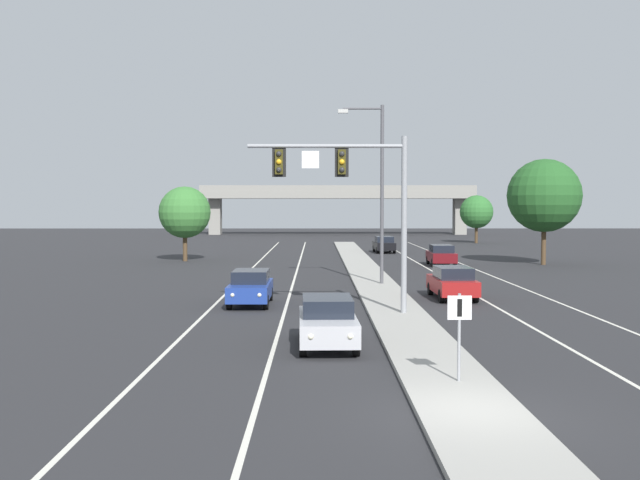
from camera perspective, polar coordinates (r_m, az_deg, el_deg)
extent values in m
plane|color=#28282B|center=(16.53, 11.71, -13.28)|extent=(260.00, 260.00, 0.00)
cube|color=#9E9B93|center=(34.00, 5.38, -4.85)|extent=(2.40, 110.00, 0.15)
cube|color=silver|center=(40.81, -2.20, -3.68)|extent=(0.14, 100.00, 0.01)
cube|color=silver|center=(41.58, 10.89, -3.61)|extent=(0.14, 100.00, 0.01)
cube|color=silver|center=(41.06, -6.82, -3.66)|extent=(0.14, 100.00, 0.01)
cube|color=silver|center=(42.34, 15.28, -3.54)|extent=(0.14, 100.00, 0.01)
cylinder|color=gray|center=(30.00, 6.56, 1.18)|extent=(0.24, 0.24, 7.20)
cylinder|color=gray|center=(29.88, 0.48, 7.33)|extent=(6.36, 0.16, 0.16)
cube|color=black|center=(29.89, 1.70, 6.08)|extent=(0.56, 0.06, 1.20)
cube|color=#38330F|center=(29.85, 1.71, 6.08)|extent=(0.32, 0.32, 1.00)
sphere|color=#282828|center=(29.70, 1.72, 6.72)|extent=(0.22, 0.22, 0.22)
sphere|color=#F2A819|center=(29.68, 1.72, 6.10)|extent=(0.22, 0.22, 0.22)
sphere|color=#282828|center=(29.66, 1.72, 5.49)|extent=(0.22, 0.22, 0.22)
cube|color=black|center=(29.91, -3.20, 6.07)|extent=(0.56, 0.06, 1.20)
cube|color=#38330F|center=(29.87, -3.21, 6.08)|extent=(0.32, 0.32, 1.00)
sphere|color=#282828|center=(29.72, -3.23, 6.71)|extent=(0.22, 0.22, 0.22)
sphere|color=#F2A819|center=(29.70, -3.22, 6.10)|extent=(0.22, 0.22, 0.22)
sphere|color=#282828|center=(29.68, -3.22, 5.48)|extent=(0.22, 0.22, 0.22)
cube|color=white|center=(29.82, -0.75, 6.28)|extent=(0.70, 0.04, 0.70)
cylinder|color=gray|center=(18.71, 10.78, -7.46)|extent=(0.08, 0.08, 2.20)
cube|color=white|center=(18.57, 10.82, -5.20)|extent=(0.60, 0.03, 0.60)
cube|color=black|center=(18.55, 10.83, -5.21)|extent=(0.12, 0.01, 0.44)
cylinder|color=#4C4C51|center=(41.25, 4.85, 3.54)|extent=(0.20, 0.20, 10.00)
cylinder|color=#4C4C51|center=(41.51, 3.34, 10.18)|extent=(2.20, 0.12, 0.12)
cube|color=#B7B7B2|center=(41.44, 1.80, 9.99)|extent=(0.56, 0.28, 0.20)
cube|color=#B7B7BC|center=(23.64, 0.59, -6.71)|extent=(1.91, 4.44, 0.70)
cube|color=black|center=(23.76, 0.57, -5.13)|extent=(1.64, 2.41, 0.56)
sphere|color=#EAE5C6|center=(21.52, 2.37, -7.52)|extent=(0.18, 0.18, 0.18)
sphere|color=#EAE5C6|center=(21.47, -0.73, -7.54)|extent=(0.18, 0.18, 0.18)
cylinder|color=black|center=(22.27, 2.82, -8.21)|extent=(0.24, 0.65, 0.64)
cylinder|color=black|center=(22.21, -1.34, -8.25)|extent=(0.24, 0.65, 0.64)
cylinder|color=black|center=(25.22, 2.28, -6.93)|extent=(0.24, 0.65, 0.64)
cylinder|color=black|center=(25.16, -1.38, -6.95)|extent=(0.24, 0.65, 0.64)
cube|color=navy|center=(33.60, -5.43, -3.92)|extent=(1.80, 4.40, 0.70)
cube|color=black|center=(33.75, -5.40, -2.82)|extent=(1.58, 2.38, 0.56)
sphere|color=#EAE5C6|center=(31.39, -4.74, -4.30)|extent=(0.18, 0.18, 0.18)
sphere|color=#EAE5C6|center=(31.50, -6.83, -4.28)|extent=(0.18, 0.18, 0.18)
cylinder|color=black|center=(32.09, -4.24, -4.86)|extent=(0.22, 0.64, 0.64)
cylinder|color=black|center=(32.24, -7.09, -4.84)|extent=(0.22, 0.64, 0.64)
cylinder|color=black|center=(35.06, -3.90, -4.22)|extent=(0.22, 0.64, 0.64)
cylinder|color=black|center=(35.20, -6.51, -4.20)|extent=(0.22, 0.64, 0.64)
cube|color=maroon|center=(36.23, 10.25, -3.47)|extent=(1.86, 4.42, 0.70)
cube|color=black|center=(35.96, 10.33, -2.51)|extent=(1.62, 2.40, 0.56)
sphere|color=#EAE5C6|center=(38.25, 8.76, -3.06)|extent=(0.18, 0.18, 0.18)
sphere|color=#EAE5C6|center=(38.47, 10.46, -3.04)|extent=(0.18, 0.18, 0.18)
cylinder|color=black|center=(37.59, 8.60, -3.77)|extent=(0.23, 0.64, 0.64)
cylinder|color=black|center=(37.89, 10.99, -3.74)|extent=(0.23, 0.64, 0.64)
cylinder|color=black|center=(34.66, 9.43, -4.33)|extent=(0.23, 0.64, 0.64)
cylinder|color=black|center=(34.99, 12.02, -4.28)|extent=(0.23, 0.64, 0.64)
cube|color=#5B0F14|center=(56.14, 9.41, -1.29)|extent=(1.92, 4.45, 0.70)
cube|color=black|center=(55.88, 9.45, -0.66)|extent=(1.65, 2.42, 0.56)
sphere|color=#EAE5C6|center=(58.21, 8.55, -1.09)|extent=(0.18, 0.18, 0.18)
sphere|color=#EAE5C6|center=(58.37, 9.67, -1.09)|extent=(0.18, 0.18, 0.18)
cylinder|color=black|center=(57.54, 8.41, -1.54)|extent=(0.24, 0.65, 0.64)
cylinder|color=black|center=(57.76, 9.99, -1.53)|extent=(0.24, 0.65, 0.64)
cylinder|color=black|center=(54.57, 8.80, -1.77)|extent=(0.24, 0.65, 0.64)
cylinder|color=black|center=(54.81, 10.46, -1.76)|extent=(0.24, 0.65, 0.64)
cube|color=black|center=(70.90, 5.00, -0.44)|extent=(1.93, 4.45, 0.70)
cube|color=black|center=(70.65, 5.03, 0.06)|extent=(1.65, 2.42, 0.56)
sphere|color=#EAE5C6|center=(72.99, 4.35, -0.31)|extent=(0.18, 0.18, 0.18)
sphere|color=#EAE5C6|center=(73.12, 5.25, -0.31)|extent=(0.18, 0.18, 0.18)
cylinder|color=black|center=(72.31, 4.23, -0.66)|extent=(0.24, 0.65, 0.64)
cylinder|color=black|center=(72.50, 5.49, -0.65)|extent=(0.24, 0.65, 0.64)
cylinder|color=black|center=(69.34, 4.50, -0.80)|extent=(0.24, 0.65, 0.64)
cylinder|color=black|center=(69.53, 5.81, -0.80)|extent=(0.24, 0.65, 0.64)
cube|color=gray|center=(114.91, 1.38, 3.52)|extent=(42.40, 6.40, 1.10)
cube|color=gray|center=(111.93, 1.42, 4.06)|extent=(42.40, 0.36, 0.90)
cube|color=gray|center=(115.95, -8.16, 1.82)|extent=(1.80, 2.40, 5.65)
cube|color=gray|center=(117.05, 10.82, 1.81)|extent=(1.80, 2.40, 5.65)
cylinder|color=#4C3823|center=(60.73, -10.46, -0.54)|extent=(0.36, 0.36, 2.31)
sphere|color=#387533|center=(60.64, -10.49, 2.14)|extent=(4.22, 4.22, 4.22)
cylinder|color=#4C3823|center=(58.61, 17.02, -0.36)|extent=(0.36, 0.36, 3.06)
sphere|color=#235623|center=(58.54, 17.07, 3.33)|extent=(5.60, 5.60, 5.60)
cylinder|color=#4C3823|center=(90.43, 12.07, 0.45)|extent=(0.36, 0.36, 2.19)
sphere|color=#2D6B2D|center=(90.37, 12.09, 2.16)|extent=(4.00, 4.00, 4.00)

